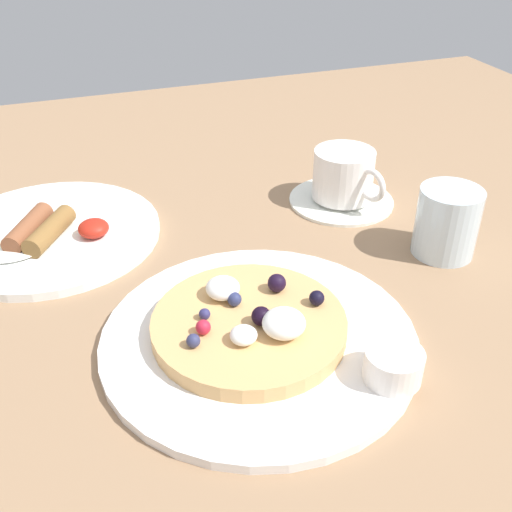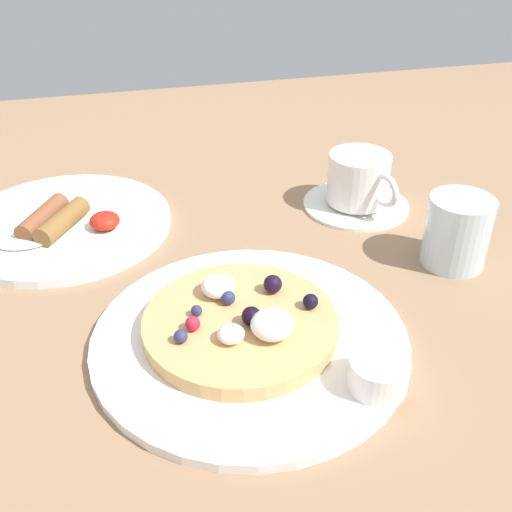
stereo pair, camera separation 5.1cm
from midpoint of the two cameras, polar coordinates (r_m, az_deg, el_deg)
name	(u,v)px [view 2 (the right image)]	position (r cm, az deg, el deg)	size (l,w,h in cm)	color
ground_plane	(209,328)	(62.39, -2.14, -6.84)	(169.22, 149.93, 3.00)	#977454
pancake_plate	(250,338)	(58.08, 1.95, -7.82)	(29.98, 29.98, 1.00)	white
pancake_with_berries	(241,323)	(57.40, 1.17, -6.35)	(18.49, 18.49, 3.96)	tan
syrup_ramekin	(378,374)	(53.27, 14.17, -10.75)	(5.11, 5.11, 2.87)	white
breakfast_plate	(64,224)	(78.80, -15.82, 2.88)	(26.49, 26.49, 1.07)	white
fried_breakfast	(54,223)	(76.14, -16.62, 2.94)	(15.09, 10.11, 2.61)	brown
coffee_saucer	(356,203)	(82.41, 11.13, 4.85)	(13.97, 13.97, 0.85)	white
coffee_cup	(359,178)	(80.61, 11.50, 7.18)	(7.98, 10.97, 6.50)	white
water_glass	(457,232)	(71.79, 20.32, 2.12)	(7.15, 7.15, 8.08)	silver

